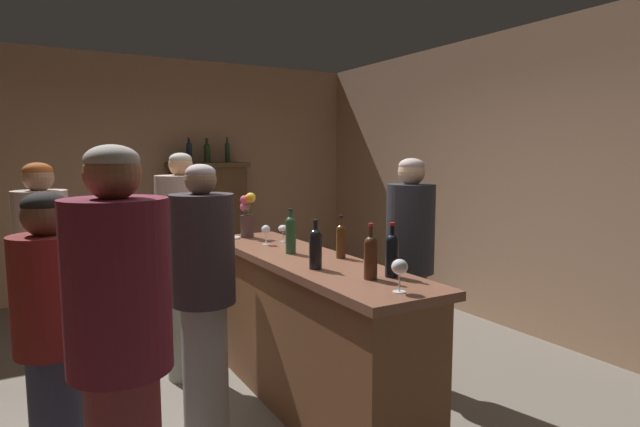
# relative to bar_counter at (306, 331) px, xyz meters

# --- Properties ---
(floor) EXTENTS (8.88, 8.88, 0.00)m
(floor) POSITION_rel_bar_counter_xyz_m (-0.28, 0.18, -0.51)
(floor) COLOR #71685C
(floor) RESTS_ON ground
(wall_back) EXTENTS (5.58, 0.12, 2.85)m
(wall_back) POSITION_rel_bar_counter_xyz_m (-0.28, 3.65, 0.92)
(wall_back) COLOR tan
(wall_back) RESTS_ON ground
(wall_right) EXTENTS (0.12, 6.95, 2.85)m
(wall_right) POSITION_rel_bar_counter_xyz_m (2.51, 0.18, 0.92)
(wall_right) COLOR tan
(wall_right) RESTS_ON ground
(bar_counter) EXTENTS (0.56, 2.28, 1.01)m
(bar_counter) POSITION_rel_bar_counter_xyz_m (0.00, 0.00, 0.00)
(bar_counter) COLOR brown
(bar_counter) RESTS_ON ground
(display_cabinet) EXTENTS (0.96, 0.44, 1.58)m
(display_cabinet) POSITION_rel_bar_counter_xyz_m (0.42, 3.34, 0.32)
(display_cabinet) COLOR brown
(display_cabinet) RESTS_ON ground
(wine_bottle_chardonnay) EXTENTS (0.07, 0.07, 0.30)m
(wine_bottle_chardonnay) POSITION_rel_bar_counter_xyz_m (0.15, -0.72, 0.63)
(wine_bottle_chardonnay) COLOR black
(wine_bottle_chardonnay) RESTS_ON bar_counter
(wine_bottle_rose) EXTENTS (0.06, 0.06, 0.28)m
(wine_bottle_rose) POSITION_rel_bar_counter_xyz_m (0.18, -0.14, 0.62)
(wine_bottle_rose) COLOR #4E2D15
(wine_bottle_rose) RESTS_ON bar_counter
(wine_bottle_riesling) EXTENTS (0.08, 0.08, 0.29)m
(wine_bottle_riesling) POSITION_rel_bar_counter_xyz_m (-0.12, -0.34, 0.63)
(wine_bottle_riesling) COLOR black
(wine_bottle_riesling) RESTS_ON bar_counter
(wine_bottle_merlot) EXTENTS (0.07, 0.07, 0.30)m
(wine_bottle_merlot) POSITION_rel_bar_counter_xyz_m (0.02, -0.70, 0.63)
(wine_bottle_merlot) COLOR #462817
(wine_bottle_merlot) RESTS_ON bar_counter
(wine_bottle_pinot) EXTENTS (0.07, 0.07, 0.31)m
(wine_bottle_pinot) POSITION_rel_bar_counter_xyz_m (-0.03, 0.16, 0.64)
(wine_bottle_pinot) COLOR #254F2D
(wine_bottle_pinot) RESTS_ON bar_counter
(wine_glass_front) EXTENTS (0.08, 0.08, 0.16)m
(wine_glass_front) POSITION_rel_bar_counter_xyz_m (-0.02, -0.99, 0.62)
(wine_glass_front) COLOR white
(wine_glass_front) RESTS_ON bar_counter
(wine_glass_mid) EXTENTS (0.07, 0.07, 0.13)m
(wine_glass_mid) POSITION_rel_bar_counter_xyz_m (0.13, 0.61, 0.60)
(wine_glass_mid) COLOR white
(wine_glass_mid) RESTS_ON bar_counter
(wine_glass_rear) EXTENTS (0.07, 0.07, 0.15)m
(wine_glass_rear) POSITION_rel_bar_counter_xyz_m (-0.04, 0.56, 0.61)
(wine_glass_rear) COLOR white
(wine_glass_rear) RESTS_ON bar_counter
(flower_arrangement) EXTENTS (0.13, 0.14, 0.36)m
(flower_arrangement) POSITION_rel_bar_counter_xyz_m (-0.03, 0.95, 0.69)
(flower_arrangement) COLOR #442D2A
(flower_arrangement) RESTS_ON bar_counter
(cheese_plate) EXTENTS (0.15, 0.15, 0.01)m
(cheese_plate) POSITION_rel_bar_counter_xyz_m (-0.17, 0.96, 0.51)
(cheese_plate) COLOR white
(cheese_plate) RESTS_ON bar_counter
(display_bottle_left) EXTENTS (0.07, 0.07, 0.30)m
(display_bottle_left) POSITION_rel_bar_counter_xyz_m (0.19, 3.34, 1.21)
(display_bottle_left) COLOR #182339
(display_bottle_left) RESTS_ON display_cabinet
(display_bottle_midleft) EXTENTS (0.08, 0.08, 0.30)m
(display_bottle_midleft) POSITION_rel_bar_counter_xyz_m (0.41, 3.34, 1.21)
(display_bottle_midleft) COLOR #1D3D18
(display_bottle_midleft) RESTS_ON display_cabinet
(display_bottle_center) EXTENTS (0.06, 0.06, 0.32)m
(display_bottle_center) POSITION_rel_bar_counter_xyz_m (0.68, 3.34, 1.21)
(display_bottle_center) COLOR #1E3B24
(display_bottle_center) RESTS_ON display_cabinet
(patron_redhead) EXTENTS (0.39, 0.39, 1.72)m
(patron_redhead) POSITION_rel_bar_counter_xyz_m (-1.29, -0.92, 0.43)
(patron_redhead) COLOR maroon
(patron_redhead) RESTS_ON ground
(patron_by_cabinet) EXTENTS (0.38, 0.38, 1.70)m
(patron_by_cabinet) POSITION_rel_bar_counter_xyz_m (-0.58, 0.83, 0.41)
(patron_by_cabinet) COLOR gray
(patron_by_cabinet) RESTS_ON ground
(patron_in_navy) EXTENTS (0.36, 0.36, 1.63)m
(patron_in_navy) POSITION_rel_bar_counter_xyz_m (-1.49, 1.09, 0.38)
(patron_in_navy) COLOR brown
(patron_in_navy) RESTS_ON ground
(patron_tall) EXTENTS (0.36, 0.36, 1.63)m
(patron_tall) POSITION_rel_bar_counter_xyz_m (-0.74, -0.17, 0.38)
(patron_tall) COLOR gray
(patron_tall) RESTS_ON ground
(patron_near_entrance) EXTENTS (0.33, 0.33, 1.52)m
(patron_near_entrance) POSITION_rel_bar_counter_xyz_m (-1.50, -0.31, 0.33)
(patron_near_entrance) COLOR #2D3247
(patron_near_entrance) RESTS_ON ground
(bartender) EXTENTS (0.35, 0.35, 1.66)m
(bartender) POSITION_rel_bar_counter_xyz_m (0.81, -0.08, 0.40)
(bartender) COLOR brown
(bartender) RESTS_ON ground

